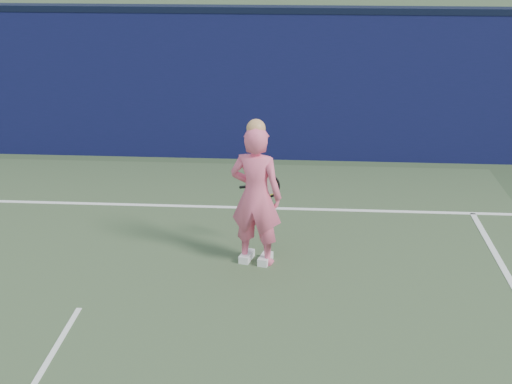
{
  "coord_description": "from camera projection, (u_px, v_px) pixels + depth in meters",
  "views": [
    {
      "loc": [
        2.36,
        -5.57,
        3.9
      ],
      "look_at": [
        1.82,
        2.28,
        0.91
      ],
      "focal_mm": 50.0,
      "sensor_mm": 36.0,
      "label": 1
    }
  ],
  "objects": [
    {
      "name": "backstop_wall",
      "position": [
        168.0,
        85.0,
        12.35
      ],
      "size": [
        24.0,
        0.4,
        2.5
      ],
      "primitive_type": "cube",
      "color": "#0C1037",
      "rests_on": "ground"
    },
    {
      "name": "racket",
      "position": [
        266.0,
        186.0,
        8.79
      ],
      "size": [
        0.54,
        0.31,
        0.32
      ],
      "rotation": [
        0.0,
        0.0,
        -0.58
      ],
      "color": "black",
      "rests_on": "ground"
    },
    {
      "name": "ground",
      "position": [
        48.0,
        363.0,
        6.73
      ],
      "size": [
        80.0,
        80.0,
        0.0
      ],
      "primitive_type": "plane",
      "color": "#32482C",
      "rests_on": "ground"
    },
    {
      "name": "court_lines",
      "position": [
        35.0,
        383.0,
        6.42
      ],
      "size": [
        11.0,
        12.04,
        0.01
      ],
      "color": "white",
      "rests_on": "court_surface"
    },
    {
      "name": "player",
      "position": [
        256.0,
        196.0,
        8.43
      ],
      "size": [
        0.71,
        0.55,
        1.8
      ],
      "rotation": [
        0.0,
        0.0,
        2.89
      ],
      "color": "#F96086",
      "rests_on": "ground"
    },
    {
      "name": "wall_cap",
      "position": [
        165.0,
        8.0,
        11.89
      ],
      "size": [
        24.0,
        0.42,
        0.1
      ],
      "primitive_type": "cube",
      "color": "black",
      "rests_on": "backstop_wall"
    }
  ]
}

